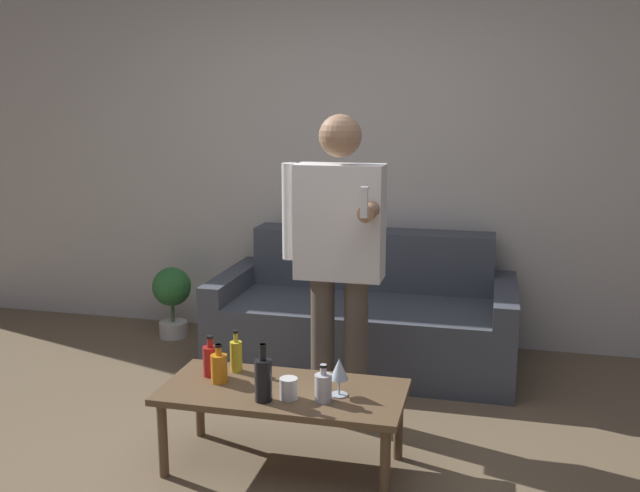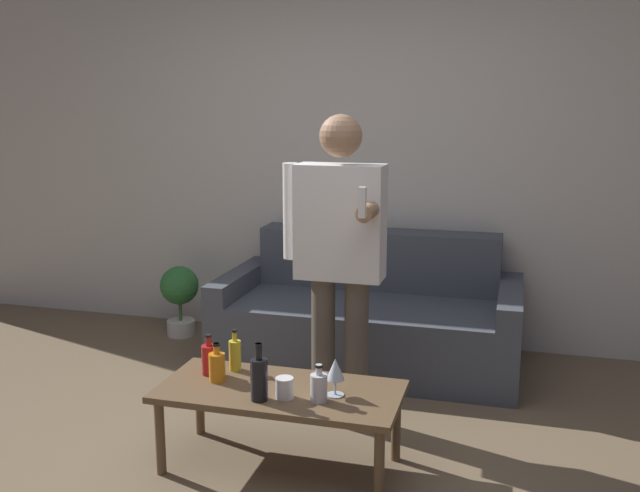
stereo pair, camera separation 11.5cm
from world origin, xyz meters
name	(u,v)px [view 1 (the left image)]	position (x,y,z in m)	size (l,w,h in m)	color
wall_back	(350,146)	(0.00, 2.21, 1.35)	(8.00, 0.06, 2.70)	silver
couch	(365,317)	(0.21, 1.72, 0.29)	(1.87, 0.91, 0.81)	#474C56
coffee_table	(283,398)	(0.09, 0.28, 0.34)	(1.10, 0.51, 0.38)	brown
bottle_orange	(263,379)	(0.05, 0.14, 0.48)	(0.08, 0.08, 0.26)	black
bottle_green	(323,387)	(0.30, 0.20, 0.45)	(0.08, 0.08, 0.17)	silver
bottle_dark	(236,355)	(-0.19, 0.44, 0.46)	(0.06, 0.06, 0.20)	yellow
bottle_yellow	(211,360)	(-0.29, 0.35, 0.46)	(0.07, 0.07, 0.20)	#B21E1E
bottle_red	(219,367)	(-0.22, 0.29, 0.46)	(0.08, 0.08, 0.18)	orange
wine_glass_near	(339,370)	(0.35, 0.27, 0.50)	(0.08, 0.08, 0.17)	silver
cup_on_table	(289,388)	(0.15, 0.19, 0.43)	(0.08, 0.08, 0.09)	white
person_standing_front	(338,248)	(0.22, 0.84, 0.93)	(0.52, 0.42, 1.59)	brown
potted_plant	(172,294)	(-1.20, 1.86, 0.31)	(0.27, 0.27, 0.50)	silver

